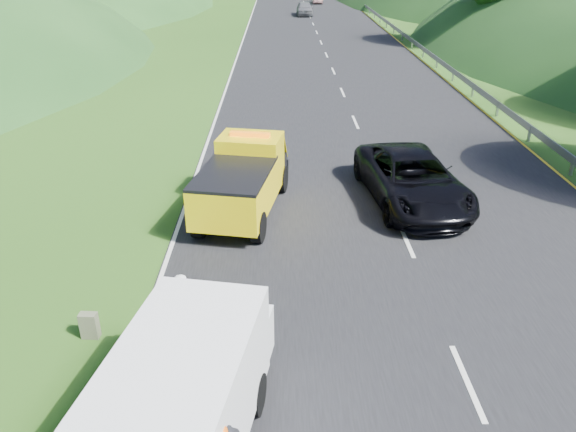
{
  "coord_description": "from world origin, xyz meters",
  "views": [
    {
      "loc": [
        -0.76,
        -10.59,
        7.99
      ],
      "look_at": [
        -0.52,
        3.03,
        1.3
      ],
      "focal_mm": 35.0,
      "sensor_mm": 36.0,
      "label": 1
    }
  ],
  "objects_px": {
    "white_van": "(173,419)",
    "woman": "(187,331)",
    "passing_suv": "(410,202)",
    "suitcase": "(89,325)",
    "child": "(217,320)",
    "tow_truck": "(244,179)"
  },
  "relations": [
    {
      "from": "white_van",
      "to": "woman",
      "type": "xyz_separation_m",
      "value": [
        -0.44,
        3.88,
        -1.29
      ]
    },
    {
      "from": "passing_suv",
      "to": "white_van",
      "type": "bearing_deg",
      "value": -126.13
    },
    {
      "from": "woman",
      "to": "suitcase",
      "type": "bearing_deg",
      "value": 99.52
    },
    {
      "from": "woman",
      "to": "passing_suv",
      "type": "bearing_deg",
      "value": -39.0
    },
    {
      "from": "woman",
      "to": "child",
      "type": "xyz_separation_m",
      "value": [
        0.64,
        0.38,
        0.0
      ]
    },
    {
      "from": "child",
      "to": "woman",
      "type": "bearing_deg",
      "value": -130.08
    },
    {
      "from": "white_van",
      "to": "passing_suv",
      "type": "distance_m",
      "value": 12.47
    },
    {
      "from": "woman",
      "to": "child",
      "type": "height_order",
      "value": "woman"
    },
    {
      "from": "passing_suv",
      "to": "woman",
      "type": "bearing_deg",
      "value": -140.1
    },
    {
      "from": "child",
      "to": "suitcase",
      "type": "relative_size",
      "value": 1.44
    },
    {
      "from": "woman",
      "to": "suitcase",
      "type": "relative_size",
      "value": 2.35
    },
    {
      "from": "tow_truck",
      "to": "white_van",
      "type": "bearing_deg",
      "value": -82.15
    },
    {
      "from": "tow_truck",
      "to": "white_van",
      "type": "relative_size",
      "value": 0.85
    },
    {
      "from": "woman",
      "to": "passing_suv",
      "type": "height_order",
      "value": "passing_suv"
    },
    {
      "from": "woman",
      "to": "passing_suv",
      "type": "xyz_separation_m",
      "value": [
        6.57,
        6.9,
        0.0
      ]
    },
    {
      "from": "white_van",
      "to": "child",
      "type": "xyz_separation_m",
      "value": [
        0.2,
        4.26,
        -1.29
      ]
    },
    {
      "from": "suitcase",
      "to": "passing_suv",
      "type": "bearing_deg",
      "value": 39.21
    },
    {
      "from": "suitcase",
      "to": "passing_suv",
      "type": "distance_m",
      "value": 11.22
    },
    {
      "from": "child",
      "to": "suitcase",
      "type": "height_order",
      "value": "suitcase"
    },
    {
      "from": "tow_truck",
      "to": "woman",
      "type": "height_order",
      "value": "tow_truck"
    },
    {
      "from": "child",
      "to": "passing_suv",
      "type": "xyz_separation_m",
      "value": [
        5.93,
        6.52,
        0.0
      ]
    },
    {
      "from": "tow_truck",
      "to": "child",
      "type": "relative_size",
      "value": 6.43
    }
  ]
}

